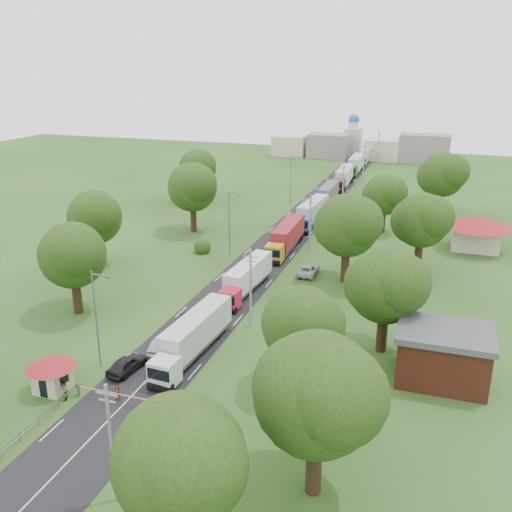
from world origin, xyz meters
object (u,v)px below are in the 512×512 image
at_px(boom_barrier, 109,393).
at_px(guard_booth, 51,369).
at_px(car_lane_front, 127,364).
at_px(car_lane_mid, 165,344).
at_px(truck_0, 193,336).
at_px(info_sign, 327,211).
at_px(pedestrian_near, 118,392).

bearing_deg(boom_barrier, guard_booth, -179.99).
bearing_deg(car_lane_front, car_lane_mid, -100.34).
relative_size(boom_barrier, car_lane_front, 1.99).
distance_m(truck_0, car_lane_front, 6.97).
bearing_deg(boom_barrier, truck_0, 70.77).
distance_m(info_sign, truck_0, 50.12).
distance_m(boom_barrier, car_lane_front, 5.14).
bearing_deg(boom_barrier, car_lane_mid, 87.91).
bearing_deg(truck_0, boom_barrier, -109.23).
bearing_deg(pedestrian_near, car_lane_front, 107.03).
height_order(guard_booth, car_lane_mid, guard_booth).
bearing_deg(guard_booth, pedestrian_near, 4.47).
xyz_separation_m(boom_barrier, truck_0, (3.48, 9.99, 1.23)).
xyz_separation_m(info_sign, pedestrian_near, (-6.00, -59.50, -2.19)).
distance_m(info_sign, car_lane_mid, 50.64).
bearing_deg(truck_0, pedestrian_near, -107.11).
height_order(info_sign, truck_0, info_sign).
relative_size(info_sign, car_lane_front, 0.89).
distance_m(guard_booth, pedestrian_near, 6.56).
xyz_separation_m(truck_0, pedestrian_near, (-2.92, -9.49, -1.31)).
bearing_deg(truck_0, car_lane_front, -133.21).
distance_m(truck_0, pedestrian_near, 10.01).
bearing_deg(info_sign, car_lane_mid, -97.04).
xyz_separation_m(guard_booth, truck_0, (9.32, 9.99, -0.04)).
distance_m(info_sign, pedestrian_near, 59.84).
distance_m(car_lane_front, pedestrian_near, 4.83).
distance_m(boom_barrier, guard_booth, 5.98).
distance_m(info_sign, car_lane_front, 55.59).
distance_m(car_lane_mid, pedestrian_near, 9.29).
relative_size(boom_barrier, pedestrian_near, 5.69).
relative_size(boom_barrier, guard_booth, 2.10).
xyz_separation_m(boom_barrier, info_sign, (6.56, 60.00, 2.11)).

